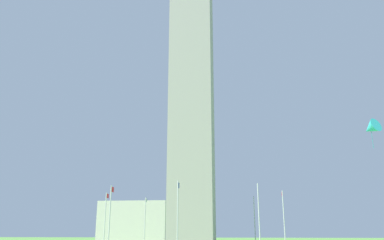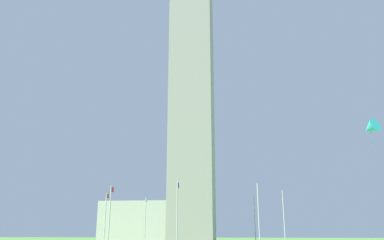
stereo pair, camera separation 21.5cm
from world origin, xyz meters
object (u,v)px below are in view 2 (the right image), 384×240
(flagpole_n, at_px, (202,221))
(flagpole_nw, at_px, (255,220))
(flagpole_s, at_px, (177,215))
(flagpole_w, at_px, (284,218))
(flagpole_e, at_px, (105,219))
(flagpole_sw, at_px, (259,216))
(flagpole_se, at_px, (110,217))
(kite_cyan_delta, at_px, (370,128))
(flagpole_ne, at_px, (145,220))
(distant_building, at_px, (143,223))
(obelisk_monument, at_px, (192,61))

(flagpole_n, relative_size, flagpole_nw, 1.00)
(flagpole_s, bearing_deg, flagpole_w, -45.00)
(flagpole_e, distance_m, flagpole_sw, 24.10)
(flagpole_s, relative_size, flagpole_nw, 1.00)
(flagpole_se, height_order, kite_cyan_delta, kite_cyan_delta)
(flagpole_ne, height_order, flagpole_s, same)
(flagpole_se, relative_size, flagpole_nw, 1.00)
(flagpole_ne, xyz_separation_m, distant_building, (37.32, 9.89, 0.33))
(distant_building, bearing_deg, flagpole_e, -172.57)
(flagpole_nw, bearing_deg, obelisk_monument, 135.18)
(flagpole_se, height_order, flagpole_w, same)
(flagpole_ne, distance_m, flagpole_e, 9.98)
(flagpole_se, bearing_deg, flagpole_n, -22.50)
(flagpole_e, relative_size, kite_cyan_delta, 2.91)
(obelisk_monument, relative_size, flagpole_se, 6.92)
(distant_building, bearing_deg, obelisk_monument, -157.70)
(flagpole_w, height_order, kite_cyan_delta, kite_cyan_delta)
(obelisk_monument, relative_size, flagpole_nw, 6.92)
(flagpole_e, bearing_deg, flagpole_s, -135.00)
(obelisk_monument, xyz_separation_m, flagpole_se, (-9.17, 9.22, -24.78))
(flagpole_e, xyz_separation_m, flagpole_s, (-13.05, -13.05, 0.00))
(flagpole_n, height_order, flagpole_sw, same)
(flagpole_ne, distance_m, flagpole_s, 24.10)
(flagpole_e, bearing_deg, flagpole_sw, -112.50)
(flagpole_se, xyz_separation_m, flagpole_sw, (-0.00, -18.45, 0.00))
(flagpole_w, bearing_deg, obelisk_monument, 90.25)
(flagpole_e, bearing_deg, flagpole_se, -157.50)
(flagpole_ne, height_order, distant_building, distant_building)
(flagpole_s, bearing_deg, flagpole_ne, 22.50)
(flagpole_ne, xyz_separation_m, flagpole_s, (-22.27, -9.22, 0.00))
(flagpole_n, xyz_separation_m, kite_cyan_delta, (-31.78, -20.16, 8.03))
(flagpole_sw, bearing_deg, distant_building, 26.94)
(flagpole_e, bearing_deg, obelisk_monument, -90.25)
(flagpole_nw, bearing_deg, flagpole_e, 112.50)
(distant_building, bearing_deg, flagpole_w, -145.36)
(flagpole_s, bearing_deg, obelisk_monument, -0.00)
(flagpole_s, height_order, flagpole_sw, same)
(flagpole_se, height_order, distant_building, distant_building)
(obelisk_monument, bearing_deg, kite_cyan_delta, -132.82)
(flagpole_sw, xyz_separation_m, kite_cyan_delta, (-9.51, -10.93, 8.03))
(flagpole_e, height_order, kite_cyan_delta, kite_cyan_delta)
(flagpole_ne, height_order, flagpole_se, same)
(flagpole_se, distance_m, flagpole_sw, 18.45)
(flagpole_se, distance_m, flagpole_w, 24.10)
(flagpole_e, bearing_deg, kite_cyan_delta, -119.44)
(flagpole_w, xyz_separation_m, kite_cyan_delta, (-18.74, -7.11, 8.03))
(flagpole_ne, bearing_deg, obelisk_monument, -135.18)
(flagpole_n, bearing_deg, kite_cyan_delta, -147.62)
(obelisk_monument, xyz_separation_m, flagpole_sw, (-9.17, -9.22, -24.78))
(obelisk_monument, bearing_deg, flagpole_nw, -44.82)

